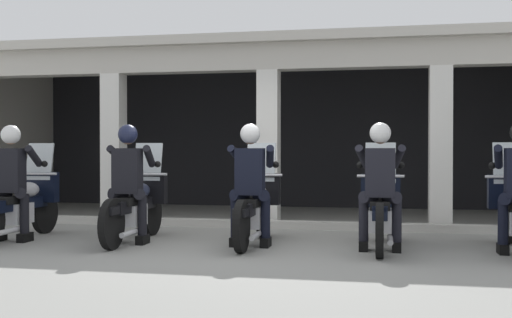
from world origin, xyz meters
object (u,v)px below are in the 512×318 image
(motorcycle_left, at_px, (137,204))
(motorcycle_right, at_px, (380,208))
(motorcycle_center, at_px, (255,206))
(police_officer_center, at_px, (251,174))
(police_officer_far_left, at_px, (12,173))
(police_officer_right, at_px, (380,175))
(motorcycle_far_left, at_px, (23,203))
(police_officer_left, at_px, (128,173))

(motorcycle_left, distance_m, motorcycle_right, 3.29)
(motorcycle_center, distance_m, police_officer_center, 0.52)
(police_officer_center, height_order, motorcycle_right, police_officer_center)
(police_officer_far_left, height_order, motorcycle_center, police_officer_far_left)
(police_officer_far_left, distance_m, police_officer_right, 4.93)
(motorcycle_far_left, distance_m, motorcycle_right, 4.93)
(motorcycle_left, bearing_deg, police_officer_left, -98.63)
(motorcycle_far_left, xyz_separation_m, motorcycle_right, (4.93, 0.14, 0.00))
(motorcycle_far_left, distance_m, police_officer_left, 1.71)
(motorcycle_center, distance_m, motorcycle_right, 1.64)
(motorcycle_far_left, bearing_deg, motorcycle_center, -4.61)
(motorcycle_far_left, relative_size, police_officer_left, 1.29)
(motorcycle_far_left, distance_m, police_officer_far_left, 0.52)
(police_officer_far_left, height_order, police_officer_right, same)
(police_officer_right, bearing_deg, motorcycle_left, 170.47)
(motorcycle_far_left, bearing_deg, motorcycle_right, -6.32)
(police_officer_left, relative_size, motorcycle_right, 0.78)
(police_officer_left, bearing_deg, police_officer_far_left, 175.59)
(motorcycle_left, height_order, police_officer_center, police_officer_center)
(police_officer_center, bearing_deg, motorcycle_far_left, 170.83)
(motorcycle_left, xyz_separation_m, police_officer_center, (1.64, -0.21, 0.44))
(police_officer_center, bearing_deg, police_officer_left, 175.10)
(police_officer_left, bearing_deg, motorcycle_left, 81.37)
(motorcycle_far_left, height_order, motorcycle_center, same)
(motorcycle_far_left, distance_m, motorcycle_left, 1.65)
(motorcycle_center, xyz_separation_m, police_officer_right, (1.64, -0.34, 0.44))
(motorcycle_left, xyz_separation_m, motorcycle_center, (1.64, 0.08, 0.00))
(motorcycle_far_left, bearing_deg, police_officer_center, -9.55)
(motorcycle_left, relative_size, police_officer_right, 1.29)
(motorcycle_far_left, distance_m, motorcycle_center, 3.29)
(motorcycle_far_left, height_order, motorcycle_left, same)
(police_officer_far_left, height_order, police_officer_left, same)
(police_officer_left, relative_size, motorcycle_center, 0.78)
(police_officer_left, distance_m, police_officer_right, 3.29)
(police_officer_far_left, bearing_deg, police_officer_right, -6.32)
(police_officer_left, height_order, police_officer_right, same)
(motorcycle_left, distance_m, police_officer_left, 0.52)
(police_officer_left, height_order, police_officer_center, same)
(motorcycle_right, bearing_deg, motorcycle_center, 173.17)
(motorcycle_left, height_order, police_officer_left, police_officer_left)
(police_officer_far_left, distance_m, motorcycle_left, 1.75)
(motorcycle_center, bearing_deg, police_officer_left, -175.22)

